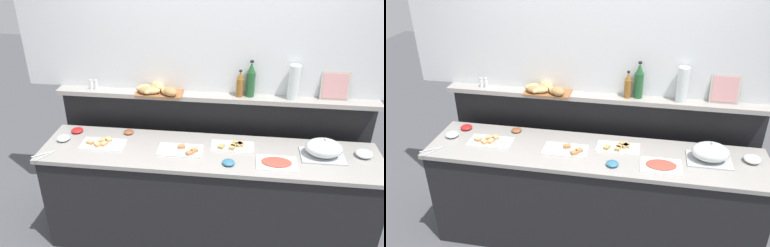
# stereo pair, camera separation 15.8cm
# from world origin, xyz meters

# --- Properties ---
(ground_plane) EXTENTS (12.00, 12.00, 0.00)m
(ground_plane) POSITION_xyz_m (0.00, 0.60, 0.00)
(ground_plane) COLOR #4C4C51
(buffet_counter) EXTENTS (2.75, 0.61, 0.92)m
(buffet_counter) POSITION_xyz_m (0.00, 0.00, 0.46)
(buffet_counter) COLOR black
(buffet_counter) RESTS_ON ground_plane
(back_ledge_unit) EXTENTS (2.79, 0.22, 1.25)m
(back_ledge_unit) POSITION_xyz_m (0.00, 0.48, 0.66)
(back_ledge_unit) COLOR black
(back_ledge_unit) RESTS_ON ground_plane
(upper_wall_panel) EXTENTS (3.39, 0.08, 1.35)m
(upper_wall_panel) POSITION_xyz_m (0.00, 0.50, 1.92)
(upper_wall_panel) COLOR silver
(upper_wall_panel) RESTS_ON back_ledge_unit
(sandwich_platter_side) EXTENTS (0.36, 0.19, 0.04)m
(sandwich_platter_side) POSITION_xyz_m (-0.89, 0.00, 0.93)
(sandwich_platter_side) COLOR white
(sandwich_platter_side) RESTS_ON buffet_counter
(sandwich_platter_front) EXTENTS (0.36, 0.20, 0.04)m
(sandwich_platter_front) POSITION_xyz_m (-0.22, -0.02, 0.93)
(sandwich_platter_front) COLOR silver
(sandwich_platter_front) RESTS_ON buffet_counter
(sandwich_platter_rear) EXTENTS (0.35, 0.18, 0.04)m
(sandwich_platter_rear) POSITION_xyz_m (0.19, 0.09, 0.94)
(sandwich_platter_rear) COLOR white
(sandwich_platter_rear) RESTS_ON buffet_counter
(cold_cuts_platter) EXTENTS (0.31, 0.21, 0.02)m
(cold_cuts_platter) POSITION_xyz_m (0.53, -0.11, 0.93)
(cold_cuts_platter) COLOR white
(cold_cuts_platter) RESTS_ON buffet_counter
(serving_cloche) EXTENTS (0.34, 0.24, 0.17)m
(serving_cloche) POSITION_xyz_m (0.90, 0.04, 1.00)
(serving_cloche) COLOR #B7BABF
(serving_cloche) RESTS_ON buffet_counter
(glass_bowl_large) EXTENTS (0.11, 0.11, 0.04)m
(glass_bowl_large) POSITION_xyz_m (-1.24, 0.03, 0.94)
(glass_bowl_large) COLOR silver
(glass_bowl_large) RESTS_ON buffet_counter
(glass_bowl_medium) EXTENTS (0.13, 0.13, 0.05)m
(glass_bowl_medium) POSITION_xyz_m (1.22, 0.08, 0.95)
(glass_bowl_medium) COLOR silver
(glass_bowl_medium) RESTS_ON buffet_counter
(condiment_bowl_teal) EXTENTS (0.10, 0.10, 0.03)m
(condiment_bowl_teal) POSITION_xyz_m (0.16, -0.17, 0.94)
(condiment_bowl_teal) COLOR teal
(condiment_bowl_teal) RESTS_ON buffet_counter
(condiment_bowl_dark) EXTENTS (0.10, 0.10, 0.04)m
(condiment_bowl_dark) POSITION_xyz_m (-1.18, 0.18, 0.94)
(condiment_bowl_dark) COLOR red
(condiment_bowl_dark) RESTS_ON buffet_counter
(condiment_bowl_cream) EXTENTS (0.09, 0.09, 0.03)m
(condiment_bowl_cream) POSITION_xyz_m (-0.72, 0.21, 0.94)
(condiment_bowl_cream) COLOR brown
(condiment_bowl_cream) RESTS_ON buffet_counter
(serving_tongs) EXTENTS (0.16, 0.17, 0.01)m
(serving_tongs) POSITION_xyz_m (-1.29, -0.21, 0.93)
(serving_tongs) COLOR #B7BABF
(serving_tongs) RESTS_ON buffet_counter
(vinegar_bottle_amber) EXTENTS (0.06, 0.06, 0.24)m
(vinegar_bottle_amber) POSITION_xyz_m (0.22, 0.40, 1.35)
(vinegar_bottle_amber) COLOR #8E5B23
(vinegar_bottle_amber) RESTS_ON back_ledge_unit
(wine_bottle_green) EXTENTS (0.08, 0.08, 0.32)m
(wine_bottle_green) POSITION_xyz_m (0.31, 0.42, 1.39)
(wine_bottle_green) COLOR #23562D
(wine_bottle_green) RESTS_ON back_ledge_unit
(salt_shaker) EXTENTS (0.03, 0.03, 0.09)m
(salt_shaker) POSITION_xyz_m (-1.09, 0.40, 1.29)
(salt_shaker) COLOR white
(salt_shaker) RESTS_ON back_ledge_unit
(pepper_shaker) EXTENTS (0.03, 0.03, 0.09)m
(pepper_shaker) POSITION_xyz_m (-1.04, 0.40, 1.29)
(pepper_shaker) COLOR white
(pepper_shaker) RESTS_ON back_ledge_unit
(bread_basket) EXTENTS (0.42, 0.30, 0.08)m
(bread_basket) POSITION_xyz_m (-0.50, 0.38, 1.29)
(bread_basket) COLOR brown
(bread_basket) RESTS_ON back_ledge_unit
(framed_picture) EXTENTS (0.23, 0.06, 0.24)m
(framed_picture) POSITION_xyz_m (1.00, 0.44, 1.37)
(framed_picture) COLOR #B2AD9E
(framed_picture) RESTS_ON back_ledge_unit
(water_carafe) EXTENTS (0.09, 0.09, 0.29)m
(water_carafe) POSITION_xyz_m (0.66, 0.40, 1.40)
(water_carafe) COLOR silver
(water_carafe) RESTS_ON back_ledge_unit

